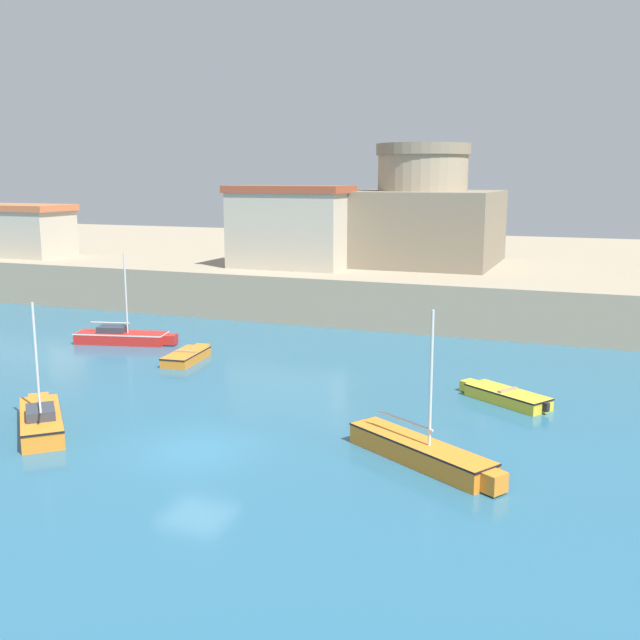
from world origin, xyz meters
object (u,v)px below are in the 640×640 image
(harbor_shed_near_wharf, at_px, (290,227))
(dinghy_orange_1, at_px, (187,356))
(sailboat_orange_2, at_px, (422,452))
(fortress, at_px, (421,219))
(dinghy_yellow_3, at_px, (505,396))
(harbor_shed_mid_row, at_px, (15,230))
(sailboat_orange_0, at_px, (41,419))
(sailboat_red_4, at_px, (123,336))

(harbor_shed_near_wharf, bearing_deg, dinghy_orange_1, -86.62)
(sailboat_orange_2, relative_size, fortress, 0.54)
(dinghy_yellow_3, xyz_separation_m, harbor_shed_mid_row, (-41.41, 16.53, 4.90))
(dinghy_orange_1, bearing_deg, sailboat_orange_0, -87.50)
(sailboat_orange_0, relative_size, sailboat_orange_2, 0.82)
(sailboat_red_4, relative_size, harbor_shed_mid_row, 0.64)
(sailboat_orange_0, distance_m, harbor_shed_mid_row, 37.06)
(sailboat_orange_0, xyz_separation_m, sailboat_orange_2, (14.28, 1.92, -0.02))
(dinghy_orange_1, height_order, sailboat_red_4, sailboat_red_4)
(sailboat_red_4, relative_size, harbor_shed_near_wharf, 0.70)
(sailboat_orange_0, xyz_separation_m, dinghy_orange_1, (-0.50, 11.45, -0.17))
(sailboat_orange_2, relative_size, harbor_shed_mid_row, 0.64)
(harbor_shed_near_wharf, bearing_deg, harbor_shed_mid_row, -178.43)
(sailboat_orange_2, relative_size, harbor_shed_near_wharf, 0.70)
(dinghy_orange_1, distance_m, sailboat_orange_2, 17.59)
(fortress, bearing_deg, sailboat_red_4, -122.90)
(dinghy_yellow_3, relative_size, harbor_shed_mid_row, 0.45)
(sailboat_red_4, height_order, fortress, fortress)
(sailboat_orange_0, bearing_deg, sailboat_red_4, 114.03)
(dinghy_orange_1, relative_size, harbor_shed_mid_row, 0.44)
(dinghy_yellow_3, bearing_deg, sailboat_orange_0, -147.94)
(sailboat_red_4, xyz_separation_m, harbor_shed_mid_row, (-19.31, 12.81, 4.78))
(harbor_shed_near_wharf, xyz_separation_m, harbor_shed_mid_row, (-24.00, -0.66, -0.80))
(harbor_shed_mid_row, bearing_deg, fortress, 12.00)
(sailboat_red_4, height_order, harbor_shed_near_wharf, harbor_shed_near_wharf)
(dinghy_orange_1, relative_size, fortress, 0.37)
(sailboat_orange_0, relative_size, fortress, 0.45)
(harbor_shed_mid_row, bearing_deg, sailboat_orange_2, -31.79)
(sailboat_red_4, height_order, harbor_shed_mid_row, harbor_shed_mid_row)
(fortress, bearing_deg, dinghy_yellow_3, -68.04)
(dinghy_yellow_3, relative_size, sailboat_red_4, 0.70)
(dinghy_orange_1, height_order, harbor_shed_mid_row, harbor_shed_mid_row)
(harbor_shed_mid_row, bearing_deg, dinghy_orange_1, -31.17)
(sailboat_orange_0, xyz_separation_m, harbor_shed_mid_row, (-25.43, 26.53, 4.75))
(sailboat_red_4, bearing_deg, fortress, 57.10)
(fortress, bearing_deg, sailboat_orange_2, -76.21)
(dinghy_yellow_3, height_order, sailboat_red_4, sailboat_red_4)
(dinghy_yellow_3, bearing_deg, harbor_shed_mid_row, 158.24)
(sailboat_red_4, bearing_deg, dinghy_orange_1, -22.00)
(sailboat_orange_2, xyz_separation_m, sailboat_red_4, (-20.40, 11.80, -0.00))
(sailboat_orange_0, height_order, sailboat_orange_2, sailboat_orange_2)
(sailboat_orange_2, bearing_deg, harbor_shed_near_wharf, 121.88)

